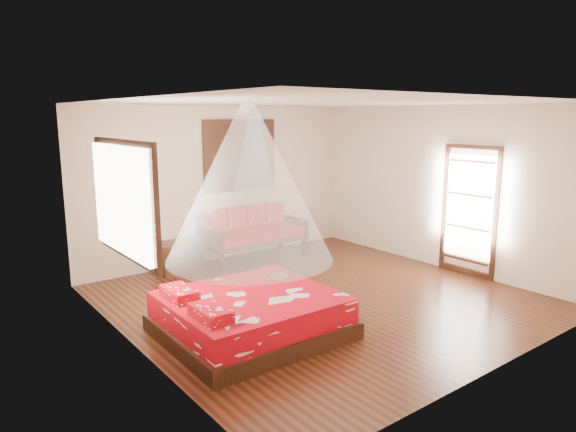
% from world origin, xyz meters
% --- Properties ---
extents(room, '(5.54, 5.54, 2.84)m').
position_xyz_m(room, '(0.00, 0.00, 1.40)').
color(room, black).
rests_on(room, ground).
extents(bed, '(2.05, 1.86, 0.63)m').
position_xyz_m(bed, '(-1.52, -0.45, 0.25)').
color(bed, black).
rests_on(bed, floor).
extents(daybed, '(1.94, 0.86, 0.98)m').
position_xyz_m(daybed, '(0.37, 2.39, 0.52)').
color(daybed, black).
rests_on(daybed, floor).
extents(storage_chest, '(0.79, 0.60, 0.52)m').
position_xyz_m(storage_chest, '(-1.05, 2.45, 0.26)').
color(storage_chest, black).
rests_on(storage_chest, floor).
extents(shutter_panel, '(1.52, 0.06, 1.32)m').
position_xyz_m(shutter_panel, '(0.37, 2.72, 1.90)').
color(shutter_panel, black).
rests_on(shutter_panel, wall_back).
extents(window_left, '(0.10, 1.74, 1.34)m').
position_xyz_m(window_left, '(-2.71, 0.20, 1.70)').
color(window_left, black).
rests_on(window_left, wall_left).
extents(glazed_door, '(0.08, 1.02, 2.16)m').
position_xyz_m(glazed_door, '(2.72, -0.60, 1.07)').
color(glazed_door, black).
rests_on(glazed_door, floor).
extents(wine_tray, '(0.25, 0.25, 0.20)m').
position_xyz_m(wine_tray, '(-0.84, -0.12, 0.55)').
color(wine_tray, brown).
rests_on(wine_tray, bed).
extents(mosquito_net_main, '(1.97, 1.97, 1.80)m').
position_xyz_m(mosquito_net_main, '(-1.50, -0.45, 1.85)').
color(mosquito_net_main, white).
rests_on(mosquito_net_main, ceiling).
extents(mosquito_net_daybed, '(0.79, 0.79, 1.50)m').
position_xyz_m(mosquito_net_daybed, '(0.37, 2.25, 2.00)').
color(mosquito_net_daybed, white).
rests_on(mosquito_net_daybed, ceiling).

